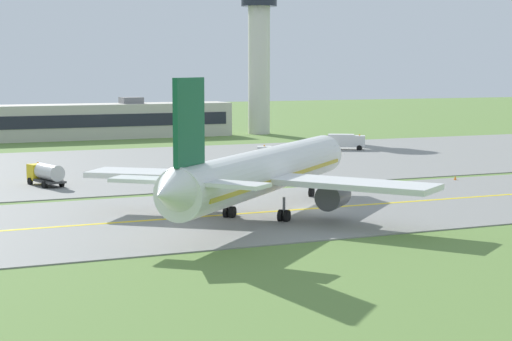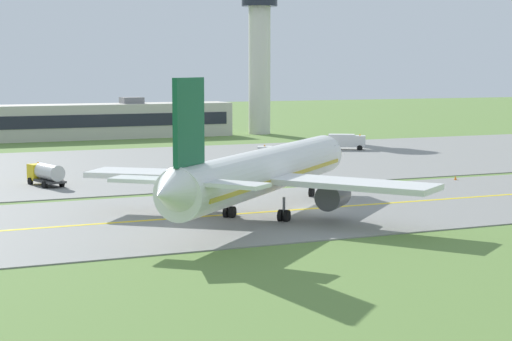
{
  "view_description": "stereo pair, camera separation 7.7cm",
  "coord_description": "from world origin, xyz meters",
  "px_view_note": "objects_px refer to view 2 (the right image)",
  "views": [
    {
      "loc": [
        -38.39,
        -73.68,
        13.43
      ],
      "look_at": [
        -6.04,
        0.17,
        4.0
      ],
      "focal_mm": 61.91,
      "sensor_mm": 36.0,
      "label": 1
    },
    {
      "loc": [
        -38.32,
        -73.71,
        13.43
      ],
      "look_at": [
        -6.04,
        0.17,
        4.0
      ],
      "focal_mm": 61.91,
      "sensor_mm": 36.0,
      "label": 2
    }
  ],
  "objects_px": {
    "service_truck_fuel": "(265,154)",
    "control_tower": "(260,44)",
    "airplane_lead": "(263,172)",
    "service_truck_catering": "(347,141)",
    "service_truck_pushback": "(46,173)"
  },
  "relations": [
    {
      "from": "airplane_lead",
      "to": "service_truck_pushback",
      "type": "height_order",
      "value": "airplane_lead"
    },
    {
      "from": "service_truck_pushback",
      "to": "control_tower",
      "type": "distance_m",
      "value": 85.52
    },
    {
      "from": "airplane_lead",
      "to": "service_truck_catering",
      "type": "xyz_separation_m",
      "value": [
        39.13,
        54.1,
        -2.6
      ]
    },
    {
      "from": "service_truck_fuel",
      "to": "control_tower",
      "type": "xyz_separation_m",
      "value": [
        21.27,
        50.08,
        17.04
      ]
    },
    {
      "from": "service_truck_pushback",
      "to": "control_tower",
      "type": "xyz_separation_m",
      "value": [
        54.57,
        63.69,
        16.69
      ]
    },
    {
      "from": "service_truck_fuel",
      "to": "control_tower",
      "type": "distance_m",
      "value": 57.02
    },
    {
      "from": "service_truck_catering",
      "to": "control_tower",
      "type": "xyz_separation_m",
      "value": [
        1.4,
        38.42,
        16.69
      ]
    },
    {
      "from": "service_truck_fuel",
      "to": "control_tower",
      "type": "bearing_deg",
      "value": 66.99
    },
    {
      "from": "service_truck_fuel",
      "to": "control_tower",
      "type": "height_order",
      "value": "control_tower"
    },
    {
      "from": "airplane_lead",
      "to": "service_truck_catering",
      "type": "bearing_deg",
      "value": 54.13
    },
    {
      "from": "service_truck_fuel",
      "to": "service_truck_catering",
      "type": "height_order",
      "value": "service_truck_catering"
    },
    {
      "from": "service_truck_fuel",
      "to": "service_truck_pushback",
      "type": "height_order",
      "value": "service_truck_pushback"
    },
    {
      "from": "service_truck_catering",
      "to": "control_tower",
      "type": "bearing_deg",
      "value": 87.92
    },
    {
      "from": "service_truck_catering",
      "to": "service_truck_fuel",
      "type": "bearing_deg",
      "value": -149.61
    },
    {
      "from": "airplane_lead",
      "to": "service_truck_pushback",
      "type": "xyz_separation_m",
      "value": [
        -14.05,
        28.83,
        -2.6
      ]
    }
  ]
}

